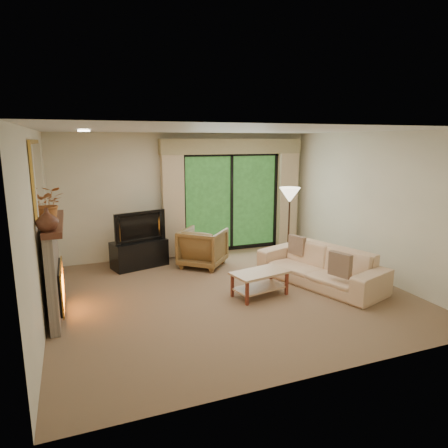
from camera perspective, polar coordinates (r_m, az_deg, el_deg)
name	(u,v)px	position (r m, az deg, el deg)	size (l,w,h in m)	color
floor	(231,293)	(6.62, 0.94, -9.87)	(5.50, 5.50, 0.00)	#806348
ceiling	(231,130)	(6.15, 1.03, 13.26)	(5.50, 5.50, 0.00)	silver
wall_back	(187,195)	(8.59, -5.28, 4.14)	(5.00, 5.00, 0.00)	beige
wall_front	(325,259)	(4.11, 14.19, -4.81)	(5.00, 5.00, 0.00)	beige
wall_left	(39,229)	(5.83, -24.95, -0.65)	(5.00, 5.00, 0.00)	beige
wall_right	(372,205)	(7.70, 20.34, 2.54)	(5.00, 5.00, 0.00)	beige
fireplace	(53,268)	(6.17, -23.22, -5.77)	(0.24, 1.70, 1.37)	gray
mirror	(38,178)	(5.93, -25.04, 5.91)	(0.07, 1.45, 1.02)	gold
sliding_door	(231,202)	(8.90, 1.05, 3.15)	(2.26, 0.10, 2.16)	black
curtain_left	(173,202)	(8.37, -7.27, 3.19)	(0.45, 0.18, 2.35)	#C8AE89
curtain_right	(287,195)	(9.37, 9.00, 4.07)	(0.45, 0.18, 2.35)	#C8AE89
cornice	(233,146)	(8.71, 1.31, 11.02)	(3.20, 0.24, 0.32)	tan
media_console	(139,254)	(8.04, -11.99, -4.18)	(1.05, 0.47, 0.53)	black
tv	(138,226)	(7.91, -12.16, -0.27)	(1.03, 0.13, 0.60)	black
armchair	(203,248)	(7.89, -3.04, -3.38)	(0.80, 0.83, 0.75)	brown
sofa	(320,266)	(7.12, 13.52, -5.83)	(2.23, 0.87, 0.65)	#DDB48E
pillow_near	(340,265)	(6.52, 16.26, -5.59)	(0.10, 0.38, 0.38)	brown
pillow_far	(297,245)	(7.54, 10.38, -2.99)	(0.09, 0.35, 0.35)	brown
coffee_table	(260,284)	(6.49, 5.12, -8.48)	(0.89, 0.49, 0.40)	tan
floor_lamp	(289,226)	(8.09, 9.23, -0.26)	(0.41, 0.41, 1.54)	#FFF2CC
vase	(47,219)	(5.30, -23.96, 0.60)	(0.27, 0.27, 0.28)	#4D271A
branches	(49,203)	(5.95, -23.76, 2.70)	(0.43, 0.37, 0.48)	#A55E2C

